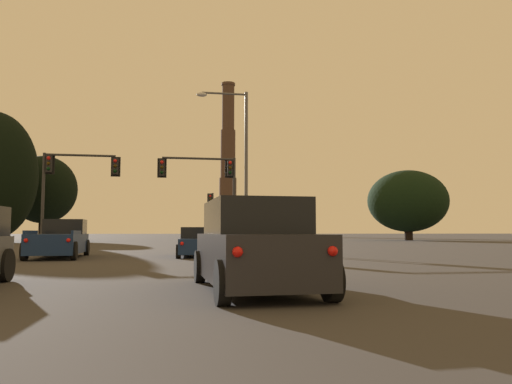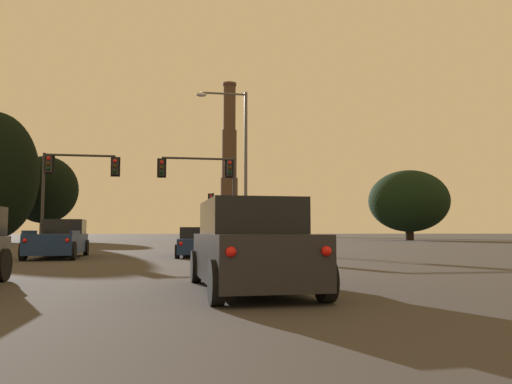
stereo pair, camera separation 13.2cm
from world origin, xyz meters
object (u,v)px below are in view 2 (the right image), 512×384
object	(u,v)px
sedan_right_lane_front	(197,243)
pickup_truck_left_lane_front	(59,240)
smokestack	(229,175)
traffic_light_overhead_right	(209,179)
traffic_light_overhead_left	(69,177)
traffic_light_far_right	(212,210)
street_lamp	(239,155)
suv_right_lane_third	(250,247)

from	to	relation	value
sedan_right_lane_front	pickup_truck_left_lane_front	bearing A→B (deg)	-177.17
pickup_truck_left_lane_front	smokestack	size ratio (longest dim) A/B	0.12
pickup_truck_left_lane_front	traffic_light_overhead_right	world-z (taller)	traffic_light_overhead_right
traffic_light_overhead_right	smokestack	size ratio (longest dim) A/B	0.13
traffic_light_overhead_left	smokestack	distance (m)	114.43
traffic_light_far_right	smokestack	world-z (taller)	smokestack
pickup_truck_left_lane_front	traffic_light_overhead_right	size ratio (longest dim) A/B	0.93
pickup_truck_left_lane_front	street_lamp	distance (m)	11.35
sedan_right_lane_front	traffic_light_overhead_right	xyz separation A→B (m)	(1.11, 7.21, 3.92)
pickup_truck_left_lane_front	traffic_light_overhead_left	bearing A→B (deg)	96.12
traffic_light_far_right	traffic_light_overhead_right	bearing A→B (deg)	-95.17
suv_right_lane_third	traffic_light_overhead_left	bearing A→B (deg)	107.72
pickup_truck_left_lane_front	street_lamp	world-z (taller)	street_lamp
traffic_light_overhead_left	street_lamp	size ratio (longest dim) A/B	0.62
sedan_right_lane_front	traffic_light_far_right	size ratio (longest dim) A/B	0.88
suv_right_lane_third	traffic_light_overhead_left	distance (m)	23.36
traffic_light_overhead_right	street_lamp	distance (m)	3.36
sedan_right_lane_front	smokestack	xyz separation A→B (m)	(15.29, 118.51, 16.99)
suv_right_lane_third	smokestack	bearing A→B (deg)	81.50
street_lamp	smokestack	size ratio (longest dim) A/B	0.21
pickup_truck_left_lane_front	sedan_right_lane_front	world-z (taller)	pickup_truck_left_lane_front
sedan_right_lane_front	traffic_light_overhead_left	xyz separation A→B (m)	(-7.48, 7.13, 3.90)
street_lamp	pickup_truck_left_lane_front	bearing A→B (deg)	-153.41
suv_right_lane_third	pickup_truck_left_lane_front	distance (m)	16.03
traffic_light_far_right	street_lamp	size ratio (longest dim) A/B	0.56
traffic_light_far_right	smokestack	distance (m)	90.91
traffic_light_far_right	traffic_light_overhead_right	xyz separation A→B (m)	(-2.02, -22.31, 1.01)
pickup_truck_left_lane_front	smokestack	bearing A→B (deg)	77.41
sedan_right_lane_front	suv_right_lane_third	bearing A→B (deg)	-86.23
pickup_truck_left_lane_front	traffic_light_far_right	distance (m)	31.20
pickup_truck_left_lane_front	sedan_right_lane_front	bearing A→B (deg)	-1.79
suv_right_lane_third	traffic_light_overhead_right	bearing A→B (deg)	85.89
suv_right_lane_third	traffic_light_overhead_left	xyz separation A→B (m)	(-7.82, 21.70, 3.67)
traffic_light_overhead_left	suv_right_lane_third	bearing A→B (deg)	-70.18
suv_right_lane_third	smokestack	xyz separation A→B (m)	(14.94, 133.08, 16.76)
pickup_truck_left_lane_front	sedan_right_lane_front	distance (m)	6.43
suv_right_lane_third	street_lamp	bearing A→B (deg)	80.94
smokestack	suv_right_lane_third	bearing A→B (deg)	-96.41
pickup_truck_left_lane_front	street_lamp	xyz separation A→B (m)	(9.10, 4.56, 5.01)
pickup_truck_left_lane_front	sedan_right_lane_front	xyz separation A→B (m)	(6.42, 0.05, -0.14)
traffic_light_overhead_right	traffic_light_overhead_left	bearing A→B (deg)	-179.43
traffic_light_far_right	pickup_truck_left_lane_front	bearing A→B (deg)	-107.92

